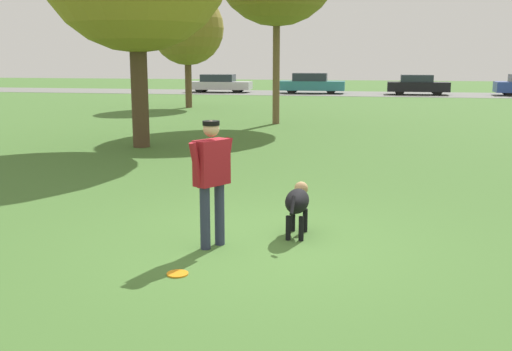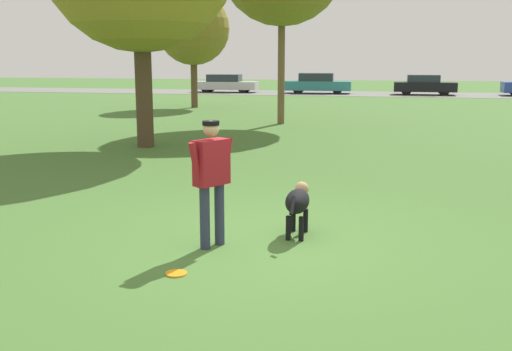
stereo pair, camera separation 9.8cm
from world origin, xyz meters
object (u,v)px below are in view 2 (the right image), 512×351
tree_far_left (193,29)px  parked_car_teal (318,84)px  frisbee (176,273)px  dog (298,202)px  parked_car_silver (226,83)px  person (212,173)px  parked_car_black (424,85)px

tree_far_left → parked_car_teal: size_ratio=1.23×
frisbee → dog: bearing=58.2°
frisbee → parked_car_silver: bearing=104.2°
person → frisbee: size_ratio=6.70×
parked_car_teal → parked_car_black: parked_car_teal is taller
frisbee → parked_car_black: 35.75m
person → dog: 1.35m
dog → frisbee: 2.19m
parked_car_silver → parked_car_teal: bearing=-2.0°
frisbee → parked_car_teal: bearing=93.9°
tree_far_left → parked_car_silver: tree_far_left is taller
dog → parked_car_silver: 35.26m
frisbee → parked_car_black: parked_car_black is taller
parked_car_teal → parked_car_black: bearing=-3.1°
tree_far_left → parked_car_silver: size_ratio=1.25×
dog → parked_car_teal: 33.96m
parked_car_teal → frisbee: bearing=-87.9°
frisbee → tree_far_left: tree_far_left is taller
dog → parked_car_teal: parked_car_teal is taller
person → dog: person is taller
parked_car_black → dog: bearing=-96.2°
dog → parked_car_silver: bearing=16.8°
dog → frisbee: (-1.13, -1.82, -0.47)m
person → parked_car_teal: 34.61m
parked_car_silver → parked_car_black: size_ratio=1.12×
dog → person: bearing=126.4°
parked_car_black → person: bearing=-97.7°
dog → frisbee: bearing=148.3°
tree_far_left → parked_car_silver: bearing=98.4°
parked_car_silver → frisbee: bearing=-77.8°
dog → parked_car_black: (3.55, 33.62, 0.18)m
parked_car_silver → parked_car_teal: 6.59m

